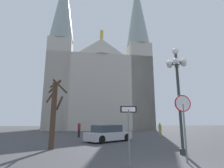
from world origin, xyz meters
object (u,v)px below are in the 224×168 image
Objects in this scene: stop_sign at (184,114)px; street_lamp at (178,80)px; one_way_arrow_sign at (129,127)px; cathedral at (99,80)px; parked_car_near_silver at (108,134)px; pedestrian_walking at (79,128)px; pedestrian_standing at (160,129)px; bare_tree at (54,111)px.

street_lamp is (0.82, 1.85, 2.05)m from stop_sign.
one_way_arrow_sign is 0.39× the size of street_lamp.
stop_sign is at bearing -85.45° from cathedral.
pedestrian_walking is at bearing 122.82° from parked_car_near_silver.
street_lamp reaches higher than stop_sign.
street_lamp is 10.44m from pedestrian_standing.
one_way_arrow_sign is at bearing -90.21° from parked_car_near_silver.
cathedral reaches higher than stop_sign.
one_way_arrow_sign is at bearing -90.51° from cathedral.
parked_car_near_silver is at bearing -90.63° from cathedral.
stop_sign is 0.64× the size of bare_tree.
street_lamp is at bearing -83.49° from cathedral.
stop_sign is 1.76× the size of pedestrian_walking.
parked_car_near_silver is (-2.62, 8.26, -1.41)m from stop_sign.
parked_car_near_silver is at bearing 43.48° from bare_tree.
cathedral reaches higher than pedestrian_standing.
pedestrian_walking is 1.07× the size of pedestrian_standing.
stop_sign is 2.87m from street_lamp.
street_lamp is 3.91× the size of pedestrian_standing.
cathedral is at bearing 94.55° from stop_sign.
cathedral is at bearing 89.49° from one_way_arrow_sign.
street_lamp reaches higher than one_way_arrow_sign.
parked_car_near_silver is 6.82m from pedestrian_standing.
one_way_arrow_sign is 13.27m from pedestrian_walking.
stop_sign is 0.67× the size of parked_car_near_silver.
stop_sign is 13.69m from pedestrian_walking.
pedestrian_standing is at bearing 34.87° from bare_tree.
street_lamp is at bearing -59.91° from pedestrian_walking.
stop_sign is (2.38, -29.90, -8.28)m from cathedral.
one_way_arrow_sign is 1.52× the size of pedestrian_standing.
pedestrian_walking is (1.23, 8.08, -1.37)m from bare_tree.
parked_car_near_silver is at bearing 107.58° from stop_sign.
one_way_arrow_sign is 0.51× the size of bare_tree.
bare_tree is at bearing -98.68° from pedestrian_walking.
one_way_arrow_sign is at bearing -146.75° from street_lamp.
parked_car_near_silver is at bearing -57.18° from pedestrian_walking.
cathedral reaches higher than bare_tree.
cathedral is 7.83× the size of parked_car_near_silver.
cathedral reaches higher than pedestrian_walking.
bare_tree is at bearing 160.57° from street_lamp.
pedestrian_walking is (-6.20, 10.70, -3.10)m from street_lamp.
parked_car_near_silver is at bearing 89.79° from one_way_arrow_sign.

